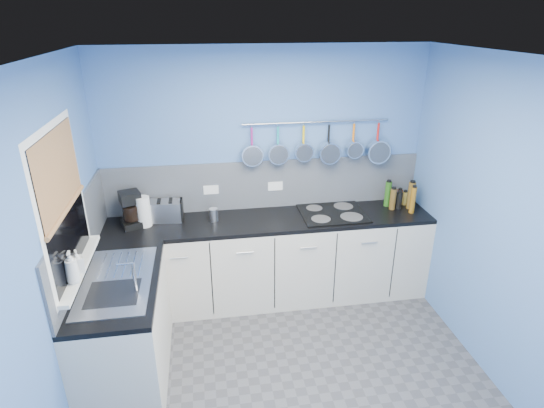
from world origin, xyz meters
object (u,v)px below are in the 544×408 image
object	(u,v)px
soap_bottle_b	(77,261)
hob	(333,213)
toaster	(166,211)
paper_towel	(144,212)
soap_bottle_a	(71,267)
coffee_maker	(131,210)
canister	(214,215)

from	to	relation	value
soap_bottle_b	hob	distance (m)	2.40
soap_bottle_b	toaster	size ratio (longest dim) A/B	0.56
paper_towel	toaster	distance (m)	0.22
soap_bottle_a	coffee_maker	world-z (taller)	soap_bottle_a
coffee_maker	hob	world-z (taller)	coffee_maker
soap_bottle_a	paper_towel	size ratio (longest dim) A/B	0.82
paper_towel	toaster	xyz separation A→B (m)	(0.19, 0.10, -0.05)
canister	coffee_maker	bearing A→B (deg)	-179.98
canister	hob	xyz separation A→B (m)	(1.18, -0.02, -0.06)
soap_bottle_a	paper_towel	distance (m)	1.21
coffee_maker	toaster	size ratio (longest dim) A/B	1.10
coffee_maker	toaster	bearing A→B (deg)	-4.25
coffee_maker	canister	distance (m)	0.77
hob	coffee_maker	bearing A→B (deg)	179.32
soap_bottle_a	coffee_maker	bearing A→B (deg)	78.86
paper_towel	toaster	size ratio (longest dim) A/B	0.95
soap_bottle_a	soap_bottle_b	xyz separation A→B (m)	(0.00, 0.14, -0.03)
soap_bottle_b	hob	size ratio (longest dim) A/B	0.27
paper_towel	hob	size ratio (longest dim) A/B	0.45
paper_towel	hob	distance (m)	1.83
paper_towel	soap_bottle_a	bearing A→B (deg)	-106.59
soap_bottle_a	canister	size ratio (longest dim) A/B	1.92
paper_towel	hob	world-z (taller)	paper_towel
toaster	soap_bottle_a	bearing A→B (deg)	-107.82
soap_bottle_b	canister	world-z (taller)	soap_bottle_b
toaster	canister	world-z (taller)	toaster
coffee_maker	hob	xyz separation A→B (m)	(1.94, -0.02, -0.16)
soap_bottle_a	canister	world-z (taller)	soap_bottle_a
canister	soap_bottle_b	bearing A→B (deg)	-133.93
coffee_maker	canister	size ratio (longest dim) A/B	2.71
paper_towel	canister	world-z (taller)	paper_towel
hob	canister	bearing A→B (deg)	178.88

